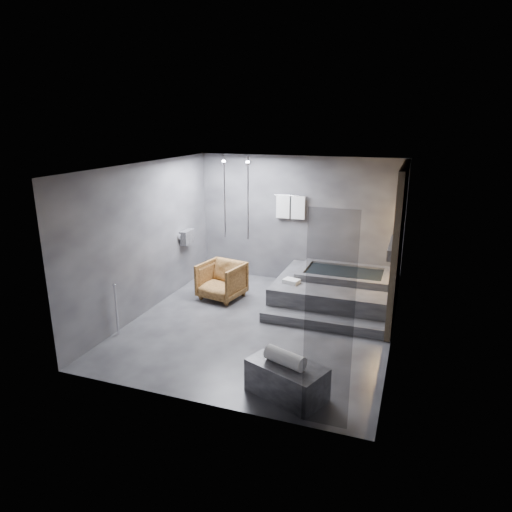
% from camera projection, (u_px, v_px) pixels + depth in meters
% --- Properties ---
extents(room, '(5.00, 5.04, 2.82)m').
position_uv_depth(room, '(287.00, 229.00, 7.77)').
color(room, '#2A2A2C').
rests_on(room, ground).
extents(tub_deck, '(2.20, 2.00, 0.50)m').
position_uv_depth(tub_deck, '(334.00, 291.00, 9.08)').
color(tub_deck, '#2F2F31').
rests_on(tub_deck, ground).
extents(tub_step, '(2.20, 0.36, 0.18)m').
position_uv_depth(tub_step, '(321.00, 322.00, 8.06)').
color(tub_step, '#2F2F31').
rests_on(tub_step, ground).
extents(concrete_bench, '(1.15, 0.90, 0.46)m').
position_uv_depth(concrete_bench, '(287.00, 379.00, 6.02)').
color(concrete_bench, '#313033').
rests_on(concrete_bench, ground).
extents(driftwood_chair, '(0.95, 0.96, 0.75)m').
position_uv_depth(driftwood_chair, '(222.00, 280.00, 9.30)').
color(driftwood_chair, '#492C12').
rests_on(driftwood_chair, ground).
extents(rolled_towel, '(0.60, 0.39, 0.20)m').
position_uv_depth(rolled_towel, '(285.00, 358.00, 5.91)').
color(rolled_towel, white).
rests_on(rolled_towel, concrete_bench).
extents(deck_towel, '(0.34, 0.28, 0.08)m').
position_uv_depth(deck_towel, '(291.00, 281.00, 8.78)').
color(deck_towel, silver).
rests_on(deck_towel, tub_deck).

